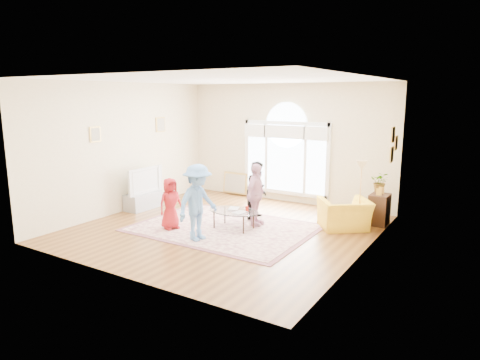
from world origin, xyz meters
The scene contains 17 objects.
ground centered at (0.00, 0.00, 0.00)m, with size 6.00×6.00×0.00m, color #5A3618.
room_shell centered at (0.01, 2.83, 1.57)m, with size 6.00×6.00×6.00m.
area_rug centered at (-0.04, 0.01, 0.01)m, with size 3.60×2.60×0.02m, color beige.
rug_border centered at (-0.04, 0.01, 0.01)m, with size 3.80×2.80×0.01m, color #844F5A.
tv_console centered at (-2.75, 0.30, 0.21)m, with size 0.45×1.00×0.42m, color #95979D.
television centered at (-2.74, 0.30, 0.75)m, with size 0.18×1.16×0.67m.
coffee_table centered at (0.18, 0.07, 0.40)m, with size 1.18×0.76×0.54m.
armchair centered at (2.22, 1.37, 0.33)m, with size 1.02×0.89×0.66m, color yellow.
side_cabinet centered at (2.78, 2.10, 0.35)m, with size 0.40×0.50×0.70m, color black.
floor_lamp centered at (2.48, 1.58, 1.28)m, with size 0.28×0.28×1.51m.
plant_pedestal centered at (2.70, 2.37, 0.35)m, with size 0.20×0.20×0.70m, color white.
potted_plant centered at (2.70, 2.37, 0.93)m, with size 0.41×0.36×0.46m, color #33722D.
leaning_picture centered at (-1.58, 2.90, 0.00)m, with size 0.80×0.05×0.62m, color tan.
child_red centered at (-0.98, -0.66, 0.58)m, with size 0.55×0.36×1.12m, color #A71A1F.
child_black centered at (0.21, 1.06, 0.70)m, with size 0.66×0.51×1.35m, color black.
child_pink centered at (0.47, 0.52, 0.72)m, with size 0.82×0.34×1.40m, color #DB9FB7.
child_blue centered at (-0.02, -0.94, 0.79)m, with size 0.99×0.57×1.54m, color #598CD2.
Camera 1 is at (5.04, -7.48, 2.87)m, focal length 32.00 mm.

